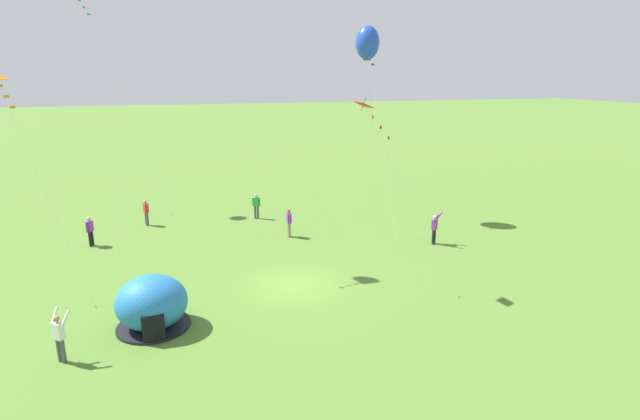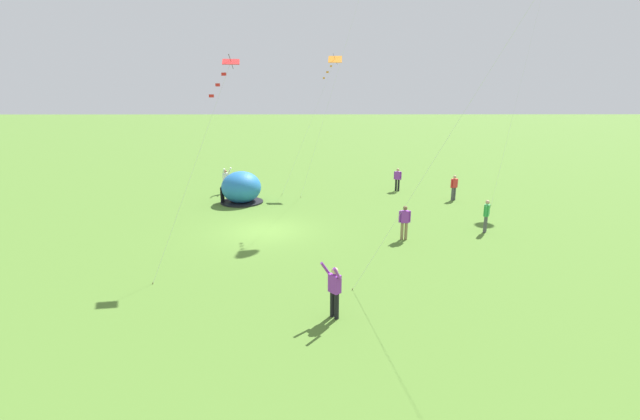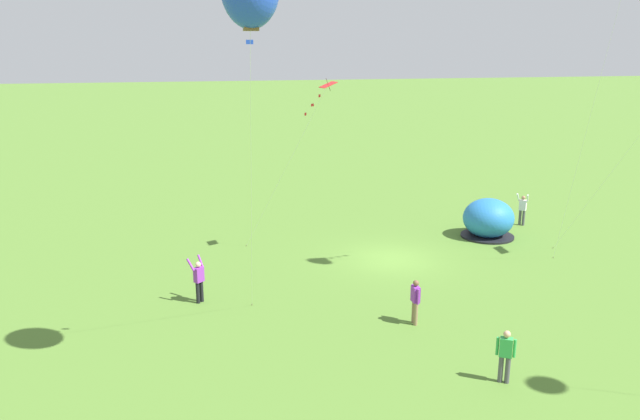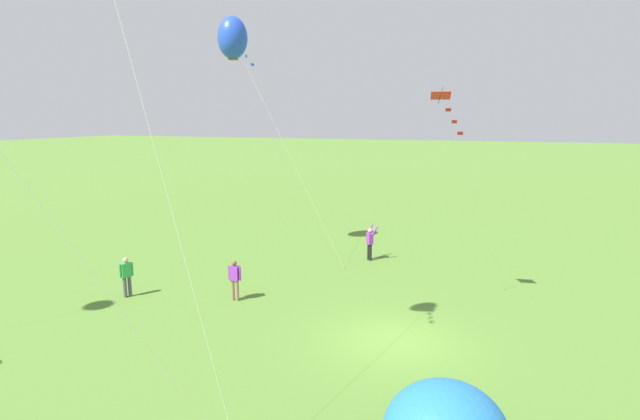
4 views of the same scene
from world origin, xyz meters
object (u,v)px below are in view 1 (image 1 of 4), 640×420
at_px(person_near_tent, 256,205).
at_px(person_strolling, 289,221).
at_px(person_flying_kite, 435,227).
at_px(popup_tent, 152,304).
at_px(person_watching_sky, 90,230).
at_px(kite_red, 370,115).
at_px(person_with_toddler, 146,211).
at_px(person_far_back, 59,335).
at_px(kite_blue, 367,43).

xyz_separation_m(person_near_tent, person_strolling, (1.18, -4.48, 0.00)).
bearing_deg(person_flying_kite, person_strolling, 154.02).
distance_m(popup_tent, person_near_tent, 15.26).
height_order(person_watching_sky, kite_red, kite_red).
height_order(popup_tent, person_strolling, popup_tent).
relative_size(person_watching_sky, kite_red, 0.20).
distance_m(person_near_tent, person_with_toddler, 7.11).
bearing_deg(person_far_back, person_watching_sky, 92.58).
bearing_deg(person_flying_kite, kite_blue, 102.66).
distance_m(person_flying_kite, kite_blue, 12.66).
bearing_deg(popup_tent, kite_blue, 42.25).
bearing_deg(person_far_back, person_with_toddler, 81.57).
bearing_deg(popup_tent, person_strolling, 50.47).
distance_m(person_near_tent, kite_blue, 12.84).
relative_size(popup_tent, person_far_back, 1.49).
bearing_deg(person_near_tent, kite_red, -76.97).
height_order(person_flying_kite, person_with_toddler, person_flying_kite).
relative_size(popup_tent, person_flying_kite, 1.49).
relative_size(person_flying_kite, person_with_toddler, 1.10).
xyz_separation_m(kite_blue, kite_red, (-4.42, -11.24, -3.61)).
height_order(person_watching_sky, kite_blue, kite_blue).
relative_size(person_with_toddler, kite_blue, 0.14).
distance_m(person_flying_kite, kite_red, 10.04).
relative_size(person_strolling, person_watching_sky, 1.00).
bearing_deg(person_flying_kite, kite_red, -144.58).
bearing_deg(person_near_tent, popup_tent, -115.24).
relative_size(person_near_tent, kite_red, 0.20).
distance_m(person_near_tent, person_flying_kite, 12.11).
xyz_separation_m(person_watching_sky, kite_red, (12.91, -9.72, 6.88)).
bearing_deg(person_watching_sky, person_near_tent, 15.47).
distance_m(popup_tent, person_far_back, 3.36).
height_order(person_with_toddler, kite_blue, kite_blue).
bearing_deg(popup_tent, person_far_back, -151.18).
height_order(popup_tent, person_with_toddler, popup_tent).
height_order(popup_tent, kite_blue, kite_blue).
xyz_separation_m(person_near_tent, kite_red, (2.89, -12.49, 6.88)).
height_order(popup_tent, person_near_tent, popup_tent).
distance_m(person_far_back, kite_red, 14.41).
distance_m(person_near_tent, person_strolling, 4.64).
height_order(person_with_toddler, person_strolling, same).
bearing_deg(person_near_tent, person_flying_kite, -42.85).
bearing_deg(person_flying_kite, person_far_back, -158.58).
bearing_deg(kite_blue, person_watching_sky, -174.98).
relative_size(popup_tent, person_near_tent, 1.63).
xyz_separation_m(person_with_toddler, kite_blue, (14.40, -1.78, 10.48)).
height_order(person_far_back, person_watching_sky, person_far_back).
xyz_separation_m(person_strolling, kite_red, (1.71, -8.01, 6.88)).
xyz_separation_m(person_with_toddler, kite_red, (9.98, -13.02, 6.88)).
bearing_deg(person_watching_sky, kite_blue, 5.02).
relative_size(person_with_toddler, kite_red, 0.20).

